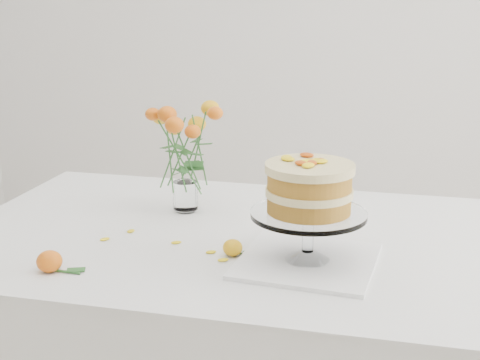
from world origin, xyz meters
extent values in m
cube|color=tan|center=(0.00, 0.00, 0.73)|extent=(1.40, 0.90, 0.04)
cylinder|color=tan|center=(-0.62, 0.37, 0.35)|extent=(0.06, 0.06, 0.71)
cylinder|color=tan|center=(0.62, 0.37, 0.35)|extent=(0.06, 0.06, 0.71)
cube|color=white|center=(0.00, 0.00, 0.75)|extent=(1.42, 0.92, 0.01)
cube|color=white|center=(0.00, 0.46, 0.65)|extent=(1.42, 0.01, 0.20)
cube|color=white|center=(0.21, -0.15, 0.76)|extent=(0.32, 0.32, 0.01)
cylinder|color=white|center=(0.21, -0.15, 0.83)|extent=(0.03, 0.03, 0.08)
cylinder|color=white|center=(0.21, -0.15, 0.87)|extent=(0.26, 0.26, 0.01)
cylinder|color=#A87025|center=(0.21, -0.15, 0.90)|extent=(0.21, 0.21, 0.04)
cylinder|color=beige|center=(0.21, -0.15, 0.92)|extent=(0.22, 0.22, 0.02)
cylinder|color=#A87025|center=(0.21, -0.15, 0.95)|extent=(0.21, 0.21, 0.04)
cylinder|color=beige|center=(0.21, -0.15, 0.98)|extent=(0.22, 0.22, 0.02)
cylinder|color=white|center=(-0.18, 0.15, 0.76)|extent=(0.06, 0.06, 0.01)
cylinder|color=white|center=(-0.18, 0.15, 0.80)|extent=(0.07, 0.07, 0.08)
ellipsoid|color=orange|center=(0.03, -0.14, 0.78)|extent=(0.05, 0.05, 0.04)
cylinder|color=#2B6026|center=(0.06, -0.13, 0.76)|extent=(0.05, 0.02, 0.00)
ellipsoid|color=#DE4E0A|center=(-0.33, -0.33, 0.78)|extent=(0.06, 0.06, 0.05)
cylinder|color=#2B6026|center=(-0.30, -0.33, 0.76)|extent=(0.07, 0.01, 0.01)
ellipsoid|color=yellow|center=(-0.12, -0.10, 0.76)|extent=(0.03, 0.02, 0.00)
ellipsoid|color=yellow|center=(-0.02, -0.14, 0.76)|extent=(0.03, 0.02, 0.00)
ellipsoid|color=yellow|center=(0.02, -0.18, 0.76)|extent=(0.03, 0.02, 0.00)
ellipsoid|color=yellow|center=(-0.26, -0.05, 0.76)|extent=(0.03, 0.02, 0.00)
ellipsoid|color=yellow|center=(-0.30, -0.12, 0.76)|extent=(0.03, 0.02, 0.00)
ellipsoid|color=yellow|center=(0.30, -0.08, 0.76)|extent=(0.03, 0.02, 0.00)
camera|label=1|loc=(0.39, -1.55, 1.35)|focal=50.00mm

